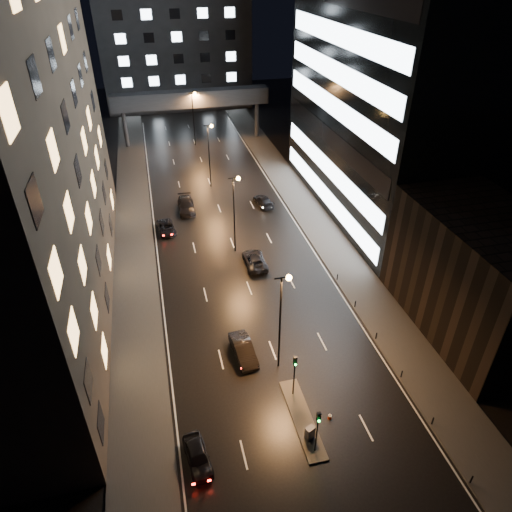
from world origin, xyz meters
The scene contains 23 objects.
ground centered at (0.00, 40.00, 0.00)m, with size 160.00×160.00×0.00m, color black.
sidewalk_left centered at (-12.50, 35.00, 0.07)m, with size 5.00×110.00×0.15m, color #383533.
sidewalk_right centered at (12.50, 35.00, 0.07)m, with size 5.00×110.00×0.15m, color #383533.
building_right_low centered at (20.00, 9.00, 6.00)m, with size 10.00×18.00×12.00m, color black.
building_right_glass centered at (25.00, 36.00, 22.50)m, with size 20.00×36.00×45.00m, color black.
building_far centered at (0.00, 98.00, 12.50)m, with size 34.00×14.00×25.00m, color #333335.
skybridge centered at (0.00, 70.00, 8.34)m, with size 30.00×3.00×10.00m.
median_island centered at (0.30, 2.00, 0.07)m, with size 1.60×8.00×0.15m, color #383533.
traffic_signal_near centered at (0.30, 4.49, 3.09)m, with size 0.28×0.34×4.40m.
traffic_signal_far centered at (0.30, -1.01, 3.09)m, with size 0.28×0.34×4.40m.
bollard_row centered at (10.20, 6.50, 0.45)m, with size 0.12×25.12×0.90m.
streetlight_near centered at (0.16, 8.00, 6.50)m, with size 1.45×0.50×10.15m.
streetlight_mid_a centered at (0.16, 28.00, 6.50)m, with size 1.45×0.50×10.15m.
streetlight_mid_b centered at (0.16, 48.00, 6.50)m, with size 1.45×0.50×10.15m.
streetlight_far centered at (0.16, 68.00, 6.50)m, with size 1.45×0.50×10.15m.
car_away_a centered at (-8.42, 0.26, 0.69)m, with size 1.62×4.04×1.37m, color black.
car_away_b centered at (-2.86, 9.94, 0.79)m, with size 1.67×4.79×1.58m, color black.
car_away_c centered at (-8.11, 34.89, 0.64)m, with size 2.12×4.60×1.28m, color black.
car_away_d centered at (-4.81, 40.48, 0.83)m, with size 2.32×5.70×1.65m, color black.
car_toward_a centered at (1.69, 24.36, 0.72)m, with size 2.39×5.18×1.44m, color black.
car_toward_b centered at (6.61, 39.51, 0.69)m, with size 1.94×4.78×1.39m, color black.
utility_cabinet centered at (0.27, 0.15, 0.73)m, with size 0.73×0.46×1.16m, color #555557.
cone_b centered at (2.49, 1.51, 0.29)m, with size 0.34×0.34×0.57m, color #EE3C0C.
Camera 1 is at (-8.89, -20.06, 31.50)m, focal length 32.00 mm.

